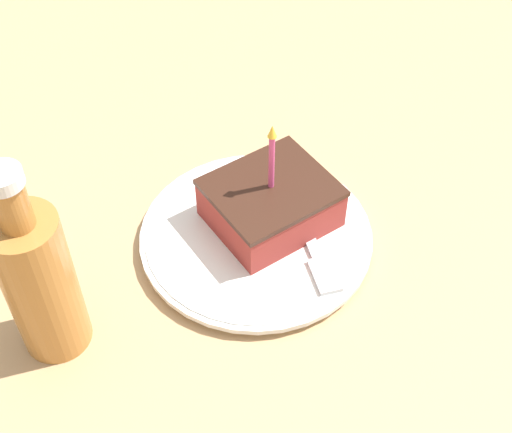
# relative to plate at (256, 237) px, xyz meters

# --- Properties ---
(ground_plane) EXTENTS (2.40, 2.40, 0.04)m
(ground_plane) POSITION_rel_plate_xyz_m (-0.01, 0.02, -0.03)
(ground_plane) COLOR tan
(ground_plane) RESTS_ON ground
(plate) EXTENTS (0.25, 0.25, 0.02)m
(plate) POSITION_rel_plate_xyz_m (0.00, 0.00, 0.00)
(plate) COLOR white
(plate) RESTS_ON ground_plane
(cake_slice) EXTENTS (0.11, 0.13, 0.13)m
(cake_slice) POSITION_rel_plate_xyz_m (0.01, -0.02, 0.03)
(cake_slice) COLOR #99332D
(cake_slice) RESTS_ON plate
(fork) EXTENTS (0.17, 0.08, 0.00)m
(fork) POSITION_rel_plate_xyz_m (-0.04, -0.04, 0.01)
(fork) COLOR silver
(fork) RESTS_ON plate
(bottle) EXTENTS (0.06, 0.06, 0.22)m
(bottle) POSITION_rel_plate_xyz_m (0.01, 0.23, 0.08)
(bottle) COLOR #B27233
(bottle) RESTS_ON ground_plane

